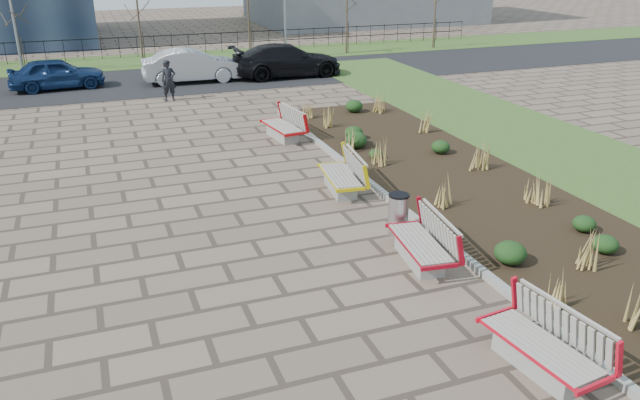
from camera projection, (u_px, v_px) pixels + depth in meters
name	position (u px, v px, depth m)	size (l,w,h in m)	color
ground	(300.00, 318.00, 11.08)	(120.00, 120.00, 0.00)	brown
planting_bed	(454.00, 180.00, 17.42)	(4.50, 18.00, 0.10)	black
planting_curb	(378.00, 190.00, 16.65)	(0.16, 18.00, 0.15)	gray
grass_verge_near	(589.00, 162.00, 18.97)	(5.00, 38.00, 0.04)	#33511E
grass_verge_far	(141.00, 61.00, 35.33)	(80.00, 5.00, 0.04)	#33511E
road	(153.00, 82.00, 30.13)	(80.00, 7.00, 0.02)	black
bench_a	(541.00, 343.00, 9.55)	(0.90, 2.10, 1.00)	red
bench_b	(420.00, 240.00, 12.84)	(0.90, 2.10, 1.00)	#A30A1B
bench_c	(340.00, 173.00, 16.60)	(0.90, 2.10, 1.00)	#DCC00B
bench_d	(282.00, 124.00, 21.12)	(0.90, 2.10, 1.00)	red
litter_bin	(398.00, 215.00, 14.13)	(0.46, 0.46, 0.95)	#B2B2B7
pedestrian	(169.00, 81.00, 26.19)	(0.62, 0.41, 1.71)	black
car_blue	(57.00, 74.00, 28.29)	(1.66, 4.13, 1.41)	navy
car_silver	(192.00, 66.00, 29.74)	(1.63, 4.68, 1.54)	#999AA0
car_black	(287.00, 60.00, 30.97)	(2.24, 5.50, 1.60)	black
tree_b	(17.00, 33.00, 31.32)	(1.40, 1.40, 4.00)	#4C3D2D
tree_c	(140.00, 28.00, 33.26)	(1.40, 1.40, 4.00)	#4C3D2D
tree_d	(249.00, 23.00, 35.21)	(1.40, 1.40, 4.00)	#4C3D2D
tree_e	(347.00, 19.00, 37.15)	(1.40, 1.40, 4.00)	#4C3D2D
tree_f	(435.00, 15.00, 39.10)	(1.40, 1.40, 4.00)	#4C3D2D
lamp_west	(12.00, 13.00, 30.50)	(0.24, 0.60, 6.00)	gray
lamp_east	(285.00, 4.00, 35.04)	(0.24, 0.60, 6.00)	gray
railing_fence	(137.00, 46.00, 36.39)	(44.00, 0.10, 1.20)	black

